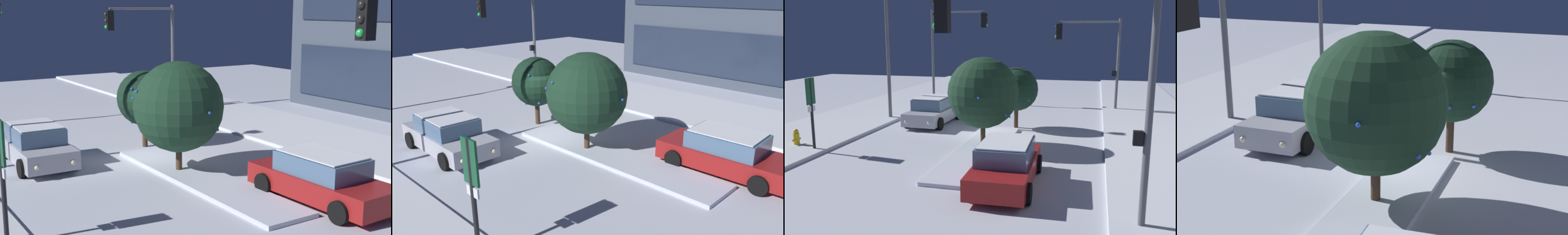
% 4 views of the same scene
% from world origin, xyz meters
% --- Properties ---
extents(ground, '(52.00, 52.00, 0.00)m').
position_xyz_m(ground, '(0.00, 0.00, 0.00)').
color(ground, silver).
extents(curb_strip_far, '(52.00, 5.20, 0.14)m').
position_xyz_m(curb_strip_far, '(0.00, 8.28, 0.07)').
color(curb_strip_far, silver).
rests_on(curb_strip_far, ground).
extents(median_strip, '(9.00, 1.80, 0.14)m').
position_xyz_m(median_strip, '(3.34, 0.59, 0.07)').
color(median_strip, silver).
rests_on(median_strip, ground).
extents(car_near, '(4.55, 2.12, 1.49)m').
position_xyz_m(car_near, '(-1.74, -3.41, 0.71)').
color(car_near, '#B7B7C1').
rests_on(car_near, ground).
extents(car_far, '(4.74, 2.15, 1.49)m').
position_xyz_m(car_far, '(6.92, 2.46, 0.71)').
color(car_far, maroon).
rests_on(car_far, ground).
extents(traffic_light_corner_far_left, '(0.32, 4.12, 5.81)m').
position_xyz_m(traffic_light_corner_far_left, '(-8.57, 4.90, 3.99)').
color(traffic_light_corner_far_left, '#565960').
rests_on(traffic_light_corner_far_left, ground).
extents(parking_info_sign, '(0.55, 0.12, 3.12)m').
position_xyz_m(parking_info_sign, '(5.00, -6.22, 2.00)').
color(parking_info_sign, black).
rests_on(parking_info_sign, ground).
extents(decorated_tree_median, '(3.18, 3.13, 3.93)m').
position_xyz_m(decorated_tree_median, '(2.12, 0.42, 2.36)').
color(decorated_tree_median, '#473323').
rests_on(decorated_tree_median, ground).
extents(decorated_tree_left_of_median, '(2.27, 2.27, 3.19)m').
position_xyz_m(decorated_tree_left_of_median, '(-1.89, 1.19, 2.04)').
color(decorated_tree_left_of_median, '#473323').
rests_on(decorated_tree_left_of_median, ground).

